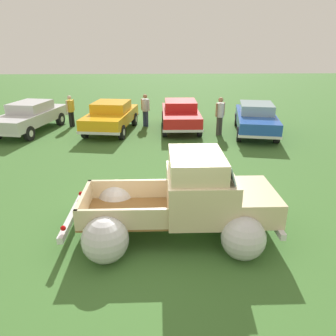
# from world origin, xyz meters

# --- Properties ---
(ground_plane) EXTENTS (80.00, 80.00, 0.00)m
(ground_plane) POSITION_xyz_m (0.00, 0.00, 0.00)
(ground_plane) COLOR #3D6B2D
(vintage_pickup_truck) EXTENTS (4.63, 2.80, 1.96)m
(vintage_pickup_truck) POSITION_xyz_m (0.39, -0.00, 0.76)
(vintage_pickup_truck) COLOR black
(vintage_pickup_truck) RESTS_ON ground
(show_car_0) EXTENTS (2.65, 4.83, 1.43)m
(show_car_0) POSITION_xyz_m (-6.50, 9.28, 0.78)
(show_car_0) COLOR black
(show_car_0) RESTS_ON ground
(show_car_1) EXTENTS (2.51, 4.41, 1.43)m
(show_car_1) POSITION_xyz_m (-2.56, 9.22, 0.78)
(show_car_1) COLOR black
(show_car_1) RESTS_ON ground
(show_car_2) EXTENTS (1.88, 4.17, 1.43)m
(show_car_2) POSITION_xyz_m (0.87, 9.48, 0.78)
(show_car_2) COLOR black
(show_car_2) RESTS_ON ground
(show_car_3) EXTENTS (2.64, 4.80, 1.43)m
(show_car_3) POSITION_xyz_m (4.41, 8.55, 0.78)
(show_car_3) COLOR black
(show_car_3) RESTS_ON ground
(spectator_0) EXTENTS (0.47, 0.49, 1.61)m
(spectator_0) POSITION_xyz_m (-4.76, 10.19, 0.91)
(spectator_0) COLOR black
(spectator_0) RESTS_ON ground
(spectator_1) EXTENTS (0.50, 0.47, 1.78)m
(spectator_1) POSITION_xyz_m (2.64, 8.33, 1.02)
(spectator_1) COLOR #4C4742
(spectator_1) RESTS_ON ground
(spectator_2) EXTENTS (0.48, 0.48, 1.67)m
(spectator_2) POSITION_xyz_m (-0.90, 10.14, 0.95)
(spectator_2) COLOR navy
(spectator_2) RESTS_ON ground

